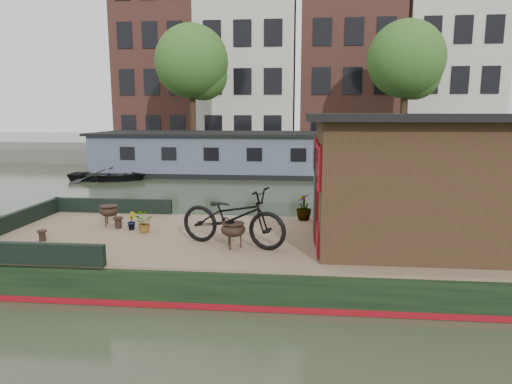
# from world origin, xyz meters

# --- Properties ---
(ground) EXTENTS (120.00, 120.00, 0.00)m
(ground) POSITION_xyz_m (0.00, 0.00, 0.00)
(ground) COLOR #2A3522
(ground) RESTS_ON ground
(houseboat_hull) EXTENTS (14.01, 4.02, 0.60)m
(houseboat_hull) POSITION_xyz_m (-1.33, 0.00, 0.27)
(houseboat_hull) COLOR black
(houseboat_hull) RESTS_ON ground
(houseboat_deck) EXTENTS (11.80, 3.80, 0.05)m
(houseboat_deck) POSITION_xyz_m (0.00, 0.00, 0.62)
(houseboat_deck) COLOR #7F664E
(houseboat_deck) RESTS_ON houseboat_hull
(bow_bulwark) EXTENTS (3.00, 4.00, 0.35)m
(bow_bulwark) POSITION_xyz_m (-5.07, 0.00, 0.82)
(bow_bulwark) COLOR black
(bow_bulwark) RESTS_ON houseboat_deck
(cabin) EXTENTS (4.00, 3.50, 2.42)m
(cabin) POSITION_xyz_m (2.19, 0.00, 1.88)
(cabin) COLOR black
(cabin) RESTS_ON houseboat_deck
(bicycle) EXTENTS (2.21, 1.32, 1.10)m
(bicycle) POSITION_xyz_m (-1.12, -0.57, 1.20)
(bicycle) COLOR black
(bicycle) RESTS_ON houseboat_deck
(potted_plant_b) EXTENTS (0.25, 0.26, 0.38)m
(potted_plant_b) POSITION_xyz_m (-3.43, 0.37, 0.84)
(potted_plant_b) COLOR maroon
(potted_plant_b) RESTS_ON houseboat_deck
(potted_plant_c) EXTENTS (0.39, 0.34, 0.42)m
(potted_plant_c) POSITION_xyz_m (-3.10, 0.17, 0.86)
(potted_plant_c) COLOR #B14E33
(potted_plant_c) RESTS_ON houseboat_deck
(potted_plant_d) EXTENTS (0.36, 0.36, 0.62)m
(potted_plant_d) POSITION_xyz_m (0.20, 1.62, 0.96)
(potted_plant_d) COLOR #9A412A
(potted_plant_d) RESTS_ON houseboat_deck
(brazier_front) EXTENTS (0.56, 0.56, 0.47)m
(brazier_front) POSITION_xyz_m (-1.09, -0.72, 0.88)
(brazier_front) COLOR black
(brazier_front) RESTS_ON houseboat_deck
(brazier_rear) EXTENTS (0.51, 0.51, 0.45)m
(brazier_rear) POSITION_xyz_m (-4.03, 0.65, 0.87)
(brazier_rear) COLOR black
(brazier_rear) RESTS_ON houseboat_deck
(bollard_port) EXTENTS (0.21, 0.21, 0.24)m
(bollard_port) POSITION_xyz_m (-3.74, 0.45, 0.77)
(bollard_port) COLOR black
(bollard_port) RESTS_ON houseboat_deck
(bollard_stbd) EXTENTS (0.18, 0.18, 0.21)m
(bollard_stbd) POSITION_xyz_m (-4.82, -0.64, 0.75)
(bollard_stbd) COLOR black
(bollard_stbd) RESTS_ON houseboat_deck
(dinghy) EXTENTS (3.61, 2.63, 0.73)m
(dinghy) POSITION_xyz_m (-8.74, 11.43, 0.37)
(dinghy) COLOR black
(dinghy) RESTS_ON ground
(far_houseboat) EXTENTS (20.40, 4.40, 2.11)m
(far_houseboat) POSITION_xyz_m (0.00, 14.00, 0.97)
(far_houseboat) COLOR #4D5867
(far_houseboat) RESTS_ON ground
(quay) EXTENTS (60.00, 6.00, 0.90)m
(quay) POSITION_xyz_m (0.00, 20.50, 0.45)
(quay) COLOR #47443F
(quay) RESTS_ON ground
(townhouse_row) EXTENTS (27.25, 8.00, 16.50)m
(townhouse_row) POSITION_xyz_m (0.15, 27.50, 7.90)
(townhouse_row) COLOR brown
(townhouse_row) RESTS_ON ground
(tree_left) EXTENTS (4.40, 4.40, 7.40)m
(tree_left) POSITION_xyz_m (-6.36, 19.07, 5.89)
(tree_left) COLOR #332316
(tree_left) RESTS_ON quay
(tree_right) EXTENTS (4.40, 4.40, 7.40)m
(tree_right) POSITION_xyz_m (6.14, 19.07, 5.89)
(tree_right) COLOR #332316
(tree_right) RESTS_ON quay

